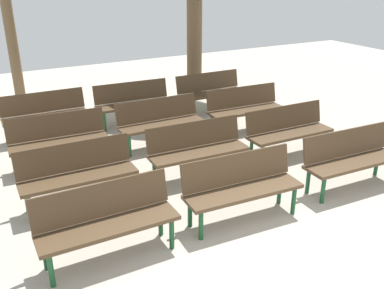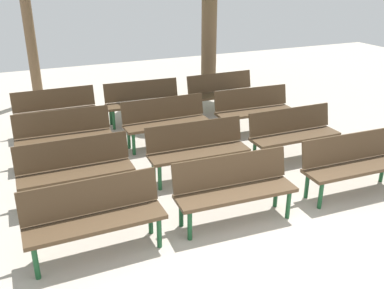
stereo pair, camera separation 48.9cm
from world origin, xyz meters
TOP-DOWN VIEW (x-y plane):
  - ground_plane at (0.00, 0.00)m, footprint 24.00×24.00m
  - bench_r0_c0 at (-1.82, 1.63)m, footprint 1.60×0.49m
  - bench_r0_c1 at (-0.01, 1.60)m, footprint 1.62×0.56m
  - bench_r0_c2 at (1.94, 1.56)m, footprint 1.62×0.54m
  - bench_r1_c0 at (-1.80, 3.00)m, footprint 1.60×0.50m
  - bench_r1_c1 at (0.08, 2.96)m, footprint 1.62×0.55m
  - bench_r1_c2 at (1.88, 2.93)m, footprint 1.61×0.50m
  - bench_r2_c0 at (-1.76, 4.40)m, footprint 1.62×0.55m
  - bench_r2_c1 at (0.09, 4.40)m, footprint 1.60×0.48m
  - bench_r2_c2 at (1.95, 4.35)m, footprint 1.62×0.55m
  - bench_r3_c0 at (-1.71, 5.86)m, footprint 1.60×0.49m
  - bench_r3_c1 at (0.09, 5.78)m, footprint 1.62×0.55m
  - bench_r3_c2 at (1.95, 5.74)m, footprint 1.60×0.49m
  - tree_1 at (-1.84, 8.40)m, footprint 0.25×0.25m

SIDE VIEW (x-z plane):
  - ground_plane at x=0.00m, z-range 0.00..0.00m
  - bench_r0_c0 at x=-1.82m, z-range 0.07..0.94m
  - bench_r0_c1 at x=-0.01m, z-range 0.07..0.94m
  - bench_r0_c2 at x=1.94m, z-range 0.07..0.94m
  - bench_r1_c0 at x=-1.80m, z-range 0.07..0.94m
  - bench_r1_c1 at x=0.08m, z-range 0.07..0.94m
  - bench_r1_c2 at x=1.88m, z-range 0.07..0.94m
  - bench_r2_c0 at x=-1.76m, z-range 0.07..0.94m
  - bench_r2_c1 at x=0.09m, z-range 0.07..0.94m
  - bench_r2_c2 at x=1.95m, z-range 0.07..0.94m
  - bench_r3_c0 at x=-1.71m, z-range 0.07..0.94m
  - bench_r3_c1 at x=0.09m, z-range 0.07..0.94m
  - bench_r3_c2 at x=1.95m, z-range 0.07..0.94m
  - tree_1 at x=-1.84m, z-range 0.00..3.53m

